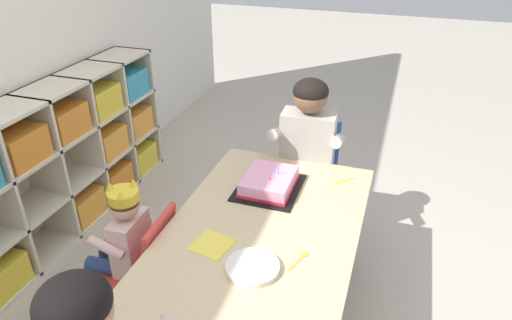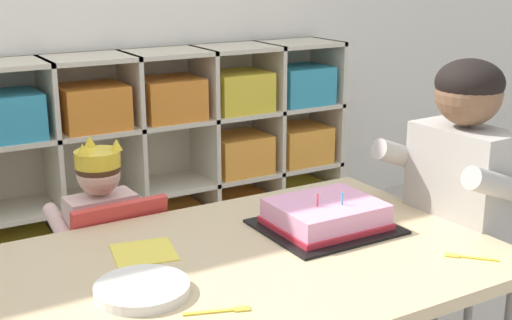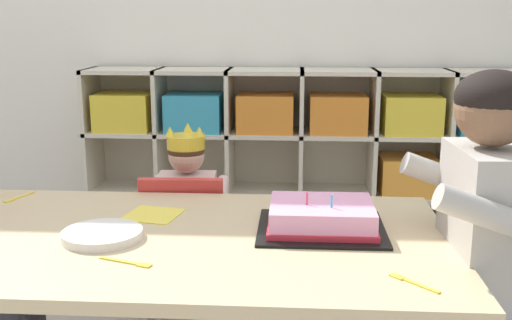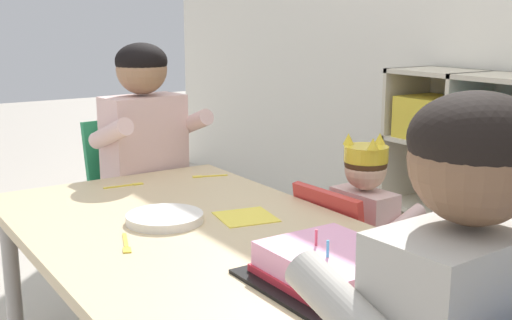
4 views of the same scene
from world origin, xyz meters
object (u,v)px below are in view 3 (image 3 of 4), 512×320
paper_plate_stack (102,235)px  classroom_chair_guest_side (499,293)px  classroom_chair_blue (186,245)px  guest_at_table_side (460,225)px  fork_beside_plate_stack (17,198)px  fork_near_child_seat (128,262)px  birthday_cake_on_tray (321,218)px  child_with_crown (189,203)px  fork_near_cake_tray (411,282)px  activity_table (174,254)px

paper_plate_stack → classroom_chair_guest_side: bearing=0.8°
classroom_chair_blue → guest_at_table_side: size_ratio=0.61×
classroom_chair_guest_side → fork_beside_plate_stack: size_ratio=6.07×
classroom_chair_blue → fork_near_child_seat: 0.77m
guest_at_table_side → birthday_cake_on_tray: 0.37m
child_with_crown → paper_plate_stack: child_with_crown is taller
classroom_chair_guest_side → birthday_cake_on_tray: 0.51m
guest_at_table_side → birthday_cake_on_tray: (-0.35, 0.11, -0.03)m
fork_near_cake_tray → activity_table: bearing=-157.9°
birthday_cake_on_tray → fork_near_child_seat: size_ratio=2.49×
child_with_crown → classroom_chair_guest_side: size_ratio=1.05×
child_with_crown → fork_near_child_seat: size_ratio=5.60×
fork_near_child_seat → fork_beside_plate_stack: same height
classroom_chair_blue → birthday_cake_on_tray: size_ratio=1.81×
classroom_chair_blue → classroom_chair_guest_side: bearing=146.7°
guest_at_table_side → fork_beside_plate_stack: guest_at_table_side is taller
birthday_cake_on_tray → fork_beside_plate_stack: birthday_cake_on_tray is taller
fork_near_child_seat → fork_near_cake_tray: size_ratio=1.35×
fork_near_child_seat → fork_beside_plate_stack: (-0.51, 0.52, 0.00)m
classroom_chair_blue → classroom_chair_guest_side: classroom_chair_guest_side is taller
paper_plate_stack → fork_near_child_seat: bearing=-54.7°
guest_at_table_side → classroom_chair_guest_side: bearing=90.0°
child_with_crown → fork_near_cake_tray: child_with_crown is taller
birthday_cake_on_tray → fork_near_cake_tray: (0.19, -0.35, -0.03)m
activity_table → fork_near_child_seat: size_ratio=10.67×
activity_table → classroom_chair_blue: classroom_chair_blue is taller
fork_near_child_seat → classroom_chair_blue: bearing=-71.0°
fork_near_child_seat → guest_at_table_side: bearing=-149.0°
classroom_chair_blue → fork_near_child_seat: bearing=87.2°
fork_near_child_seat → fork_beside_plate_stack: bearing=-26.1°
classroom_chair_guest_side → birthday_cake_on_tray: classroom_chair_guest_side is taller
paper_plate_stack → fork_near_child_seat: 0.20m
classroom_chair_blue → fork_near_child_seat: classroom_chair_blue is taller
fork_beside_plate_stack → fork_near_cake_tray: bearing=-96.4°
paper_plate_stack → fork_beside_plate_stack: paper_plate_stack is taller
classroom_chair_guest_side → fork_near_child_seat: 0.97m
birthday_cake_on_tray → fork_beside_plate_stack: size_ratio=2.85×
activity_table → child_with_crown: (-0.07, 0.64, -0.05)m
child_with_crown → fork_beside_plate_stack: child_with_crown is taller
activity_table → classroom_chair_guest_side: 0.88m
classroom_chair_blue → fork_near_cake_tray: size_ratio=6.07×
activity_table → fork_near_cake_tray: fork_near_cake_tray is taller
birthday_cake_on_tray → paper_plate_stack: size_ratio=1.64×
activity_table → fork_beside_plate_stack: 0.66m
child_with_crown → birthday_cake_on_tray: size_ratio=2.25×
fork_near_cake_tray → fork_beside_plate_stack: same height
guest_at_table_side → fork_near_cake_tray: 0.30m
fork_near_child_seat → fork_beside_plate_stack: size_ratio=1.14×
activity_table → paper_plate_stack: 0.20m
classroom_chair_guest_side → child_with_crown: bearing=-128.4°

